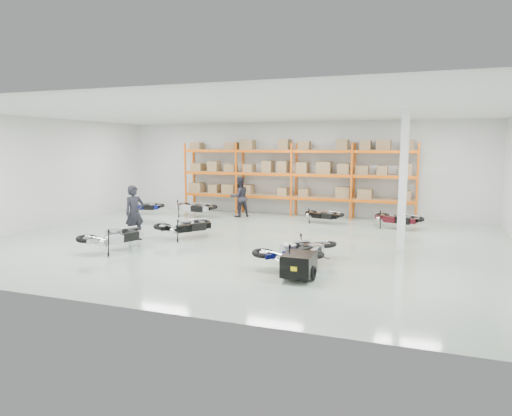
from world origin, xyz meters
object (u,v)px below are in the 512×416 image
at_px(person_back, 240,197).
at_px(moto_blue_centre, 290,247).
at_px(moto_back_d, 397,216).
at_px(moto_silver_left, 114,233).
at_px(person_left, 134,213).
at_px(moto_back_b, 194,205).
at_px(moto_black_far_left, 185,223).
at_px(moto_touring_right, 313,246).
at_px(moto_back_a, 144,204).
at_px(moto_back_c, 323,212).
at_px(trailer, 299,265).

bearing_deg(person_back, moto_blue_centre, 75.78).
relative_size(moto_blue_centre, moto_back_d, 1.05).
relative_size(moto_silver_left, person_left, 0.99).
bearing_deg(person_back, moto_back_b, -25.15).
distance_m(moto_black_far_left, moto_back_b, 5.14).
bearing_deg(moto_touring_right, moto_back_d, 76.40).
relative_size(moto_silver_left, moto_back_b, 1.01).
distance_m(moto_blue_centre, person_back, 9.26).
relative_size(moto_back_a, person_left, 0.84).
xyz_separation_m(moto_back_b, person_left, (0.54, -5.59, 0.40)).
height_order(moto_silver_left, moto_back_b, moto_silver_left).
height_order(moto_silver_left, moto_back_a, moto_silver_left).
distance_m(person_left, person_back, 6.49).
height_order(moto_back_b, moto_back_c, moto_back_b).
height_order(moto_back_c, moto_back_d, moto_back_d).
relative_size(moto_back_c, moto_back_d, 0.89).
bearing_deg(moto_back_a, moto_black_far_left, -142.58).
bearing_deg(trailer, moto_blue_centre, 117.72).
bearing_deg(moto_back_b, moto_back_d, -80.85).
bearing_deg(person_left, moto_back_c, -15.87).
xyz_separation_m(moto_back_a, person_left, (3.24, -5.49, 0.48)).
bearing_deg(moto_back_d, moto_back_b, 109.95).
xyz_separation_m(moto_blue_centre, moto_touring_right, (0.54, 0.53, -0.03)).
relative_size(moto_silver_left, moto_back_d, 1.11).
xyz_separation_m(moto_back_a, moto_back_b, (2.69, 0.10, 0.08)).
height_order(moto_blue_centre, moto_back_b, moto_back_b).
xyz_separation_m(moto_silver_left, moto_back_c, (5.22, 7.53, -0.12)).
height_order(moto_back_b, person_back, person_back).
bearing_deg(person_back, moto_back_d, 129.22).
height_order(moto_back_a, moto_back_d, moto_back_d).
relative_size(moto_back_b, moto_back_c, 1.23).
xyz_separation_m(moto_back_c, person_back, (-4.09, 0.45, 0.47)).
distance_m(moto_touring_right, moto_back_c, 7.08).
xyz_separation_m(moto_touring_right, moto_back_b, (-7.29, 6.71, 0.05)).
relative_size(moto_touring_right, moto_back_a, 1.06).
bearing_deg(moto_black_far_left, trailer, -177.70).
relative_size(trailer, moto_back_c, 1.01).
bearing_deg(moto_silver_left, moto_black_far_left, -94.22).
relative_size(moto_touring_right, person_left, 0.89).
bearing_deg(moto_back_a, moto_blue_centre, -135.84).
xyz_separation_m(moto_back_c, moto_back_d, (3.12, -0.31, 0.06)).
xyz_separation_m(moto_black_far_left, person_back, (-0.05, 5.42, 0.37)).
bearing_deg(moto_touring_right, moto_silver_left, -172.39).
bearing_deg(person_back, trailer, 75.37).
bearing_deg(trailer, moto_silver_left, 171.38).
bearing_deg(moto_touring_right, trailer, -87.24).
xyz_separation_m(moto_blue_centre, moto_back_a, (-9.44, 7.14, -0.06)).
height_order(moto_silver_left, moto_touring_right, moto_silver_left).
bearing_deg(moto_silver_left, moto_back_d, -118.59).
distance_m(moto_silver_left, trailer, 6.47).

